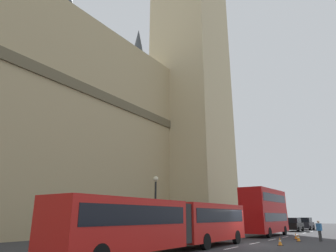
{
  "coord_description": "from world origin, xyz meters",
  "views": [
    {
      "loc": [
        -23.39,
        -8.81,
        2.04
      ],
      "look_at": [
        -2.31,
        5.85,
        9.8
      ],
      "focal_mm": 32.01,
      "sensor_mm": 36.0,
      "label": 1
    }
  ],
  "objects_px": {
    "traffic_cone_east": "(296,236)",
    "street_lamp": "(155,203)",
    "pedestrian_near_cones": "(319,230)",
    "double_decker_bus": "(265,210)",
    "sedan_lead": "(294,225)",
    "traffic_cone_west": "(280,241)",
    "articulated_bus": "(173,221)",
    "traffic_cone_middle": "(298,238)",
    "sedan_trailing": "(306,224)",
    "clock_tower": "(189,8)"
  },
  "relations": [
    {
      "from": "double_decker_bus",
      "to": "traffic_cone_west",
      "type": "xyz_separation_m",
      "value": [
        -10.44,
        -4.2,
        -2.43
      ]
    },
    {
      "from": "clock_tower",
      "to": "street_lamp",
      "type": "bearing_deg",
      "value": -157.35
    },
    {
      "from": "clock_tower",
      "to": "double_decker_bus",
      "type": "xyz_separation_m",
      "value": [
        -8.7,
        -13.99,
        -38.54
      ]
    },
    {
      "from": "sedan_trailing",
      "to": "pedestrian_near_cones",
      "type": "xyz_separation_m",
      "value": [
        -24.26,
        -5.8,
        -0.0
      ]
    },
    {
      "from": "double_decker_bus",
      "to": "street_lamp",
      "type": "height_order",
      "value": "street_lamp"
    },
    {
      "from": "traffic_cone_middle",
      "to": "pedestrian_near_cones",
      "type": "bearing_deg",
      "value": -53.77
    },
    {
      "from": "street_lamp",
      "to": "pedestrian_near_cones",
      "type": "relative_size",
      "value": 3.12
    },
    {
      "from": "traffic_cone_west",
      "to": "clock_tower",
      "type": "bearing_deg",
      "value": 43.55
    },
    {
      "from": "articulated_bus",
      "to": "traffic_cone_middle",
      "type": "relative_size",
      "value": 29.59
    },
    {
      "from": "sedan_trailing",
      "to": "traffic_cone_middle",
      "type": "bearing_deg",
      "value": -170.44
    },
    {
      "from": "pedestrian_near_cones",
      "to": "traffic_cone_east",
      "type": "bearing_deg",
      "value": 60.26
    },
    {
      "from": "sedan_lead",
      "to": "street_lamp",
      "type": "height_order",
      "value": "street_lamp"
    },
    {
      "from": "double_decker_bus",
      "to": "sedan_lead",
      "type": "bearing_deg",
      "value": 0.52
    },
    {
      "from": "articulated_bus",
      "to": "double_decker_bus",
      "type": "bearing_deg",
      "value": 0.01
    },
    {
      "from": "traffic_cone_middle",
      "to": "street_lamp",
      "type": "height_order",
      "value": "street_lamp"
    },
    {
      "from": "traffic_cone_east",
      "to": "pedestrian_near_cones",
      "type": "relative_size",
      "value": 0.34
    },
    {
      "from": "clock_tower",
      "to": "traffic_cone_west",
      "type": "bearing_deg",
      "value": -136.45
    },
    {
      "from": "sedan_lead",
      "to": "articulated_bus",
      "type": "bearing_deg",
      "value": -179.78
    },
    {
      "from": "traffic_cone_middle",
      "to": "sedan_trailing",
      "type": "bearing_deg",
      "value": 9.56
    },
    {
      "from": "traffic_cone_west",
      "to": "traffic_cone_east",
      "type": "xyz_separation_m",
      "value": [
        7.14,
        0.49,
        0.0
      ]
    },
    {
      "from": "sedan_lead",
      "to": "traffic_cone_east",
      "type": "distance_m",
      "value": 16.75
    },
    {
      "from": "traffic_cone_west",
      "to": "double_decker_bus",
      "type": "bearing_deg",
      "value": 21.94
    },
    {
      "from": "sedan_lead",
      "to": "pedestrian_near_cones",
      "type": "height_order",
      "value": "sedan_lead"
    },
    {
      "from": "sedan_lead",
      "to": "traffic_cone_west",
      "type": "relative_size",
      "value": 7.59
    },
    {
      "from": "street_lamp",
      "to": "articulated_bus",
      "type": "bearing_deg",
      "value": -132.71
    },
    {
      "from": "sedan_lead",
      "to": "double_decker_bus",
      "type": "bearing_deg",
      "value": -179.48
    },
    {
      "from": "traffic_cone_west",
      "to": "street_lamp",
      "type": "height_order",
      "value": "street_lamp"
    },
    {
      "from": "sedan_trailing",
      "to": "traffic_cone_west",
      "type": "height_order",
      "value": "sedan_trailing"
    },
    {
      "from": "traffic_cone_west",
      "to": "articulated_bus",
      "type": "bearing_deg",
      "value": 151.52
    },
    {
      "from": "traffic_cone_west",
      "to": "pedestrian_near_cones",
      "type": "relative_size",
      "value": 0.34
    },
    {
      "from": "articulated_bus",
      "to": "sedan_trailing",
      "type": "xyz_separation_m",
      "value": [
        37.84,
        -0.18,
        -0.83
      ]
    },
    {
      "from": "articulated_bus",
      "to": "pedestrian_near_cones",
      "type": "bearing_deg",
      "value": -23.77
    },
    {
      "from": "traffic_cone_middle",
      "to": "traffic_cone_east",
      "type": "xyz_separation_m",
      "value": [
        2.42,
        0.74,
        0.0
      ]
    },
    {
      "from": "pedestrian_near_cones",
      "to": "sedan_trailing",
      "type": "bearing_deg",
      "value": 13.46
    },
    {
      "from": "clock_tower",
      "to": "sedan_trailing",
      "type": "bearing_deg",
      "value": -52.29
    },
    {
      "from": "traffic_cone_west",
      "to": "street_lamp",
      "type": "distance_m",
      "value": 9.82
    },
    {
      "from": "sedan_trailing",
      "to": "pedestrian_near_cones",
      "type": "relative_size",
      "value": 2.6
    },
    {
      "from": "double_decker_bus",
      "to": "traffic_cone_west",
      "type": "relative_size",
      "value": 15.54
    },
    {
      "from": "sedan_trailing",
      "to": "street_lamp",
      "type": "bearing_deg",
      "value": 172.08
    },
    {
      "from": "street_lamp",
      "to": "sedan_lead",
      "type": "bearing_deg",
      "value": -9.22
    },
    {
      "from": "sedan_lead",
      "to": "sedan_trailing",
      "type": "relative_size",
      "value": 1.0
    },
    {
      "from": "clock_tower",
      "to": "sedan_trailing",
      "type": "relative_size",
      "value": 17.85
    },
    {
      "from": "traffic_cone_east",
      "to": "street_lamp",
      "type": "bearing_deg",
      "value": 142.54
    },
    {
      "from": "sedan_trailing",
      "to": "street_lamp",
      "type": "relative_size",
      "value": 0.83
    },
    {
      "from": "sedan_lead",
      "to": "traffic_cone_middle",
      "type": "bearing_deg",
      "value": -166.27
    },
    {
      "from": "clock_tower",
      "to": "traffic_cone_west",
      "type": "xyz_separation_m",
      "value": [
        -19.14,
        -18.19,
        -40.96
      ]
    },
    {
      "from": "pedestrian_near_cones",
      "to": "double_decker_bus",
      "type": "bearing_deg",
      "value": 52.44
    },
    {
      "from": "double_decker_bus",
      "to": "pedestrian_near_cones",
      "type": "bearing_deg",
      "value": -127.56
    },
    {
      "from": "articulated_bus",
      "to": "sedan_lead",
      "type": "distance_m",
      "value": 31.19
    },
    {
      "from": "traffic_cone_east",
      "to": "street_lamp",
      "type": "xyz_separation_m",
      "value": [
        -10.72,
        8.22,
        2.77
      ]
    }
  ]
}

